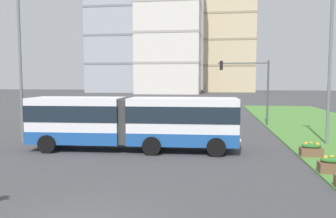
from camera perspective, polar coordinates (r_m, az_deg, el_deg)
The scene contains 10 objects.
articulated_bus at distance 19.34m, azimuth -5.89°, elevation -2.08°, with size 11.94×3.20×3.00m.
car_navy_sedan at distance 35.70m, azimuth -7.86°, elevation -0.37°, with size 4.45×2.12×1.58m.
flower_planter_2 at distance 16.07m, azimuth 25.93°, elevation -8.43°, with size 1.10×0.56×0.74m.
flower_planter_3 at distance 19.03m, azimuth 22.99°, elevation -6.31°, with size 1.10×0.56×0.74m.
traffic_light_far_right at distance 30.44m, azimuth 13.71°, elevation 4.70°, with size 4.41×0.28×5.68m.
streetlight_left at distance 23.36m, azimuth -23.66°, elevation 8.00°, with size 0.70×0.28×9.95m.
streetlight_median at distance 22.79m, azimuth 25.64°, elevation 7.78°, with size 0.70×0.28×9.77m.
apartment_tower_west at distance 118.84m, azimuth -8.77°, elevation 11.57°, with size 16.43×17.71×35.90m.
apartment_tower_westcentre at distance 104.59m, azimuth 0.21°, elevation 14.53°, with size 18.76×15.93×43.03m.
apartment_tower_centre at distance 121.66m, azimuth 10.25°, elevation 13.00°, with size 17.23×14.69×42.65m.
Camera 1 is at (3.64, -8.29, 3.99)m, focal length 36.18 mm.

